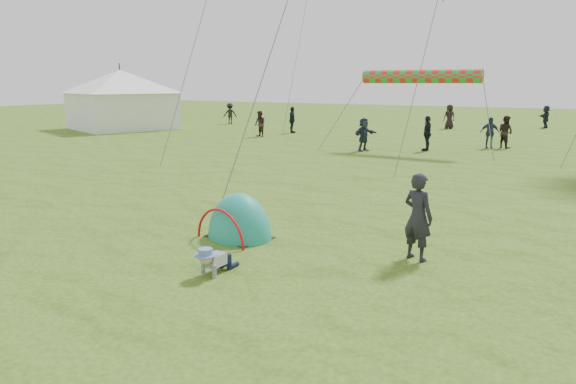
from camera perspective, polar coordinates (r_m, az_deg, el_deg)
The scene contains 15 objects.
ground at distance 7.98m, azimuth -6.21°, elevation -12.02°, with size 140.00×140.00×0.00m, color #255819.
crawling_toddler at distance 9.01m, azimuth -8.30°, elevation -7.43°, with size 0.48×0.69×0.53m, color black, non-canonical shape.
popup_tent at distance 11.10m, azimuth -5.39°, elevation -5.02°, with size 1.50×1.23×1.94m, color #19835D.
standing_adult at distance 9.78m, azimuth 14.24°, elevation -2.69°, with size 0.60×0.39×1.65m, color black.
event_marquee at distance 39.12m, azimuth -18.03°, elevation 9.96°, with size 6.52×6.52×4.48m, color white, non-canonical shape.
crowd_person_1 at distance 31.73m, azimuth -3.13°, elevation 7.56°, with size 0.77×0.60×1.59m, color #382724.
crowd_person_2 at distance 25.96m, azimuth 15.21°, elevation 6.30°, with size 0.99×0.41×1.70m, color black.
crowd_person_5 at distance 25.34m, azimuth 8.42°, elevation 6.35°, with size 1.49×0.47×1.60m, color #222C3B.
crowd_person_7 at distance 28.40m, azimuth 23.00°, elevation 6.16°, with size 0.80×0.62×1.64m, color black.
crowd_person_8 at distance 28.03m, azimuth 21.49°, elevation 6.15°, with size 0.92×0.38×1.58m, color #2E384B.
crowd_person_10 at distance 39.20m, azimuth 17.50°, elevation 7.99°, with size 0.85×0.55×1.74m, color black.
crowd_person_11 at distance 42.46m, azimuth 26.71°, elevation 7.47°, with size 1.53×0.49×1.65m, color #1F252F.
crowd_person_14 at distance 34.18m, azimuth 0.46°, elevation 8.01°, with size 1.01×0.42×1.73m, color black.
crowd_person_15 at distance 42.24m, azimuth -6.47°, elevation 8.66°, with size 1.08×0.62×1.66m, color black.
rainbow_tube_kite at distance 25.61m, azimuth 14.48°, elevation 12.34°, with size 0.64×0.64×5.64m, color red.
Camera 1 is at (4.46, -5.77, 3.24)m, focal length 32.00 mm.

